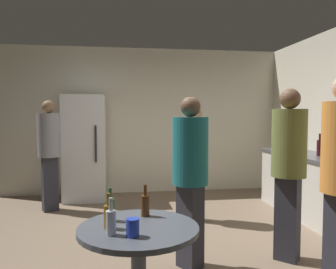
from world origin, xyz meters
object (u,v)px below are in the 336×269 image
at_px(kettle, 290,146).
at_px(person_in_white_shirt, 195,155).
at_px(person_in_olive_shirt, 289,160).
at_px(foreground_table, 139,242).
at_px(person_in_teal_shirt, 190,169).
at_px(beer_bottle_amber, 109,216).
at_px(person_in_gray_shirt, 49,146).
at_px(beer_bottle_on_counter, 296,146).
at_px(plastic_cup_blue, 133,228).
at_px(beer_bottle_clear, 111,222).
at_px(beer_bottle_green, 110,209).
at_px(beer_bottle_brown, 145,205).
at_px(refrigerator, 85,148).
at_px(wine_bottle_on_counter, 320,147).

height_order(kettle, person_in_white_shirt, person_in_white_shirt).
bearing_deg(person_in_olive_shirt, foreground_table, -13.34).
relative_size(foreground_table, person_in_teal_shirt, 0.49).
relative_size(beer_bottle_amber, person_in_gray_shirt, 0.14).
relative_size(beer_bottle_on_counter, plastic_cup_blue, 2.09).
bearing_deg(person_in_gray_shirt, foreground_table, -2.97).
distance_m(beer_bottle_on_counter, plastic_cup_blue, 3.79).
relative_size(beer_bottle_clear, plastic_cup_blue, 2.09).
relative_size(kettle, beer_bottle_green, 1.06).
bearing_deg(person_in_white_shirt, plastic_cup_blue, 12.69).
distance_m(beer_bottle_brown, person_in_white_shirt, 2.27).
distance_m(beer_bottle_on_counter, person_in_gray_shirt, 3.75).
xyz_separation_m(refrigerator, person_in_gray_shirt, (-0.46, -0.63, 0.09)).
distance_m(kettle, beer_bottle_brown, 3.56).
bearing_deg(person_in_white_shirt, foreground_table, 12.16).
relative_size(refrigerator, kettle, 7.38).
bearing_deg(plastic_cup_blue, person_in_teal_shirt, 61.75).
distance_m(beer_bottle_green, beer_bottle_clear, 0.28).
bearing_deg(beer_bottle_clear, beer_bottle_amber, 97.99).
height_order(refrigerator, person_in_olive_shirt, refrigerator).
relative_size(beer_bottle_brown, beer_bottle_green, 1.00).
relative_size(wine_bottle_on_counter, person_in_white_shirt, 0.20).
distance_m(wine_bottle_on_counter, beer_bottle_on_counter, 0.51).
xyz_separation_m(beer_bottle_amber, person_in_white_shirt, (1.11, 2.32, 0.10)).
bearing_deg(beer_bottle_on_counter, foreground_table, -134.71).
height_order(foreground_table, person_in_teal_shirt, person_in_teal_shirt).
relative_size(wine_bottle_on_counter, beer_bottle_amber, 1.35).
xyz_separation_m(plastic_cup_blue, person_in_olive_shirt, (1.60, 1.12, 0.22)).
bearing_deg(person_in_gray_shirt, plastic_cup_blue, -4.71).
xyz_separation_m(kettle, person_in_olive_shirt, (-1.00, -1.82, 0.04)).
xyz_separation_m(wine_bottle_on_counter, person_in_gray_shirt, (-3.78, 1.03, -0.03)).
relative_size(wine_bottle_on_counter, foreground_table, 0.39).
bearing_deg(person_in_white_shirt, refrigerator, -97.19).
relative_size(kettle, wine_bottle_on_counter, 0.79).
xyz_separation_m(person_in_olive_shirt, person_in_white_shirt, (-0.64, 1.38, -0.10)).
height_order(beer_bottle_green, person_in_olive_shirt, person_in_olive_shirt).
distance_m(foreground_table, person_in_white_shirt, 2.51).
xyz_separation_m(beer_bottle_green, person_in_olive_shirt, (1.74, 0.79, 0.19)).
height_order(beer_bottle_brown, beer_bottle_clear, same).
height_order(refrigerator, person_in_gray_shirt, refrigerator).
height_order(wine_bottle_on_counter, beer_bottle_clear, wine_bottle_on_counter).
height_order(beer_bottle_brown, person_in_gray_shirt, person_in_gray_shirt).
height_order(beer_bottle_green, plastic_cup_blue, beer_bottle_green).
bearing_deg(refrigerator, foreground_table, -79.27).
bearing_deg(person_in_gray_shirt, wine_bottle_on_counter, 51.05).
bearing_deg(beer_bottle_amber, plastic_cup_blue, -48.80).
height_order(beer_bottle_brown, plastic_cup_blue, beer_bottle_brown).
distance_m(kettle, beer_bottle_clear, 3.97).
bearing_deg(plastic_cup_blue, beer_bottle_amber, 131.20).
xyz_separation_m(wine_bottle_on_counter, beer_bottle_green, (-2.79, -1.92, -0.20)).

